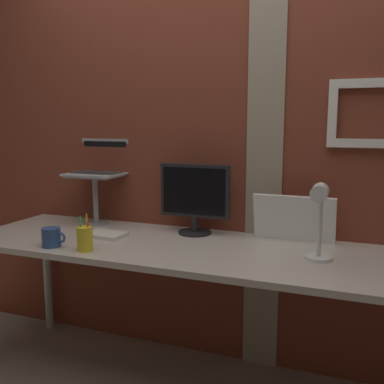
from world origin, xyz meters
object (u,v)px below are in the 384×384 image
at_px(desk_lamp, 319,214).
at_px(coffee_mug, 52,237).
at_px(monitor, 195,195).
at_px(laptop, 100,165).
at_px(whiteboard_panel, 294,219).
at_px(pen_cup, 85,239).

distance_m(desk_lamp, coffee_mug, 1.25).
height_order(monitor, laptop, laptop).
bearing_deg(laptop, monitor, -5.86).
relative_size(laptop, desk_lamp, 0.92).
distance_m(laptop, coffee_mug, 0.63).
height_order(laptop, whiteboard_panel, laptop).
relative_size(whiteboard_panel, coffee_mug, 3.16).
bearing_deg(desk_lamp, coffee_mug, -170.77).
bearing_deg(monitor, coffee_mug, -139.00).
relative_size(monitor, coffee_mug, 3.00).
relative_size(whiteboard_panel, desk_lamp, 1.17).
bearing_deg(coffee_mug, laptop, 96.96).
relative_size(desk_lamp, coffee_mug, 2.70).
bearing_deg(monitor, laptop, 174.14).
relative_size(monitor, whiteboard_panel, 0.95).
distance_m(whiteboard_panel, desk_lamp, 0.36).
bearing_deg(coffee_mug, whiteboard_panel, 25.49).
xyz_separation_m(whiteboard_panel, desk_lamp, (0.15, -0.32, 0.10)).
height_order(desk_lamp, pen_cup, desk_lamp).
bearing_deg(laptop, desk_lamp, -15.15).
bearing_deg(pen_cup, laptop, 115.11).
height_order(laptop, coffee_mug, laptop).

